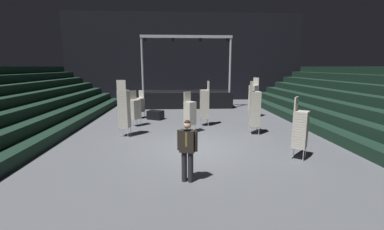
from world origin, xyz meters
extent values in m
cube|color=#515459|center=(0.00, 0.00, -0.05)|extent=(22.00, 30.00, 0.10)
cube|color=black|center=(0.00, 15.00, 4.00)|extent=(22.00, 0.30, 8.00)
cube|color=black|center=(-6.12, 1.00, 0.23)|extent=(0.75, 24.00, 0.45)
cube|color=black|center=(-6.88, 1.00, 0.68)|extent=(0.75, 24.00, 0.45)
cube|color=black|center=(-7.62, 1.00, 1.12)|extent=(0.75, 24.00, 0.45)
cube|color=black|center=(6.12, 1.00, 0.23)|extent=(0.75, 24.00, 0.45)
cube|color=black|center=(6.88, 1.00, 0.68)|extent=(0.75, 24.00, 0.45)
cube|color=black|center=(7.62, 1.00, 1.12)|extent=(0.75, 24.00, 0.45)
cube|color=black|center=(0.00, 10.70, 0.61)|extent=(6.97, 2.56, 1.22)
cylinder|color=#9EA0A8|center=(-3.24, 9.67, 3.24)|extent=(0.16, 0.16, 4.05)
cylinder|color=#9EA0A8|center=(3.24, 9.67, 3.24)|extent=(0.16, 0.16, 4.05)
cube|color=#9EA0A8|center=(0.00, 9.67, 5.27)|extent=(6.67, 0.20, 0.20)
cylinder|color=black|center=(-2.99, 9.67, 5.05)|extent=(0.18, 0.18, 0.22)
cylinder|color=black|center=(-1.00, 9.67, 5.05)|extent=(0.18, 0.18, 0.22)
cylinder|color=black|center=(1.00, 9.67, 5.05)|extent=(0.18, 0.18, 0.22)
cylinder|color=black|center=(2.99, 9.67, 5.05)|extent=(0.18, 0.18, 0.22)
cylinder|color=black|center=(-0.36, -2.91, 0.43)|extent=(0.15, 0.15, 0.86)
cylinder|color=black|center=(-0.53, -2.85, 0.43)|extent=(0.15, 0.15, 0.86)
cube|color=silver|center=(-0.46, -2.94, 1.16)|extent=(0.20, 0.15, 0.61)
cube|color=black|center=(-0.45, -2.88, 1.16)|extent=(0.45, 0.34, 0.61)
cube|color=brown|center=(-0.48, -2.99, 1.23)|extent=(0.06, 0.03, 0.39)
cylinder|color=black|center=(-0.22, -2.95, 1.17)|extent=(0.12, 0.12, 0.56)
cylinder|color=black|center=(-0.67, -2.81, 1.17)|extent=(0.12, 0.12, 0.56)
sphere|color=#DBAD89|center=(-0.45, -2.88, 1.60)|extent=(0.20, 0.20, 0.20)
sphere|color=black|center=(-0.45, -2.88, 1.66)|extent=(0.16, 0.16, 0.16)
cylinder|color=#B2B5BA|center=(3.94, 5.71, 0.20)|extent=(0.02, 0.02, 0.40)
cylinder|color=#B2B5BA|center=(3.72, 6.02, 0.20)|extent=(0.02, 0.02, 0.40)
cylinder|color=#B2B5BA|center=(4.25, 5.92, 0.20)|extent=(0.02, 0.02, 0.40)
cylinder|color=#B2B5BA|center=(4.03, 6.24, 0.20)|extent=(0.02, 0.02, 0.40)
cube|color=#B7B2A3|center=(3.99, 5.97, 0.44)|extent=(0.61, 0.61, 0.08)
cube|color=#B7B2A3|center=(3.99, 5.97, 0.53)|extent=(0.61, 0.61, 0.08)
cube|color=#B7B2A3|center=(3.99, 5.97, 0.61)|extent=(0.61, 0.61, 0.08)
cube|color=#B7B2A3|center=(3.99, 5.97, 0.70)|extent=(0.61, 0.61, 0.08)
cube|color=#B7B2A3|center=(3.99, 5.97, 0.78)|extent=(0.61, 0.61, 0.08)
cube|color=#B7B2A3|center=(3.99, 5.97, 0.87)|extent=(0.61, 0.61, 0.08)
cube|color=#B7B2A3|center=(3.99, 5.97, 0.95)|extent=(0.61, 0.61, 0.08)
cube|color=#B7B2A3|center=(3.99, 5.97, 1.04)|extent=(0.61, 0.61, 0.08)
cube|color=#B7B2A3|center=(3.99, 5.97, 1.12)|extent=(0.61, 0.61, 0.08)
cube|color=#B7B2A3|center=(3.99, 5.97, 1.21)|extent=(0.61, 0.61, 0.08)
cube|color=#B7B2A3|center=(3.99, 5.97, 1.29)|extent=(0.61, 0.61, 0.08)
cube|color=#B7B2A3|center=(3.99, 5.97, 1.38)|extent=(0.61, 0.61, 0.08)
cube|color=#B7B2A3|center=(3.99, 5.97, 1.46)|extent=(0.61, 0.61, 0.08)
cube|color=#B7B2A3|center=(3.99, 5.97, 1.55)|extent=(0.61, 0.61, 0.08)
cube|color=#B7B2A3|center=(3.99, 5.97, 1.63)|extent=(0.61, 0.61, 0.08)
cube|color=#B7B2A3|center=(3.99, 5.97, 1.72)|extent=(0.61, 0.61, 0.08)
cube|color=#B7B2A3|center=(3.99, 5.97, 1.80)|extent=(0.61, 0.61, 0.08)
cube|color=#B7B2A3|center=(3.99, 5.97, 1.89)|extent=(0.61, 0.61, 0.08)
cube|color=#B7B2A3|center=(3.99, 5.97, 1.97)|extent=(0.61, 0.61, 0.08)
cube|color=#B7B2A3|center=(4.15, 6.08, 2.25)|extent=(0.27, 0.36, 0.46)
cylinder|color=#B2B5BA|center=(-2.67, 3.99, 0.20)|extent=(0.02, 0.02, 0.40)
cylinder|color=#B2B5BA|center=(-2.95, 3.74, 0.20)|extent=(0.02, 0.02, 0.40)
cylinder|color=#B2B5BA|center=(-2.92, 4.28, 0.20)|extent=(0.02, 0.02, 0.40)
cylinder|color=#B2B5BA|center=(-3.21, 4.02, 0.20)|extent=(0.02, 0.02, 0.40)
cube|color=#B7B2A3|center=(-2.94, 4.01, 0.44)|extent=(0.62, 0.62, 0.08)
cube|color=#B7B2A3|center=(-2.94, 4.01, 0.53)|extent=(0.62, 0.62, 0.08)
cube|color=#B7B2A3|center=(-2.94, 4.01, 0.61)|extent=(0.62, 0.62, 0.08)
cube|color=#B7B2A3|center=(-2.94, 4.01, 0.70)|extent=(0.62, 0.62, 0.08)
cube|color=#B7B2A3|center=(-2.94, 4.01, 0.78)|extent=(0.62, 0.62, 0.08)
cube|color=#B7B2A3|center=(-2.94, 4.01, 0.87)|extent=(0.62, 0.62, 0.08)
cube|color=#B7B2A3|center=(-2.94, 4.01, 0.95)|extent=(0.62, 0.62, 0.08)
cube|color=#B7B2A3|center=(-2.94, 4.01, 1.04)|extent=(0.62, 0.62, 0.08)
cube|color=#B7B2A3|center=(-2.94, 4.01, 1.12)|extent=(0.62, 0.62, 0.08)
cube|color=#B7B2A3|center=(-2.94, 4.01, 1.21)|extent=(0.62, 0.62, 0.08)
cube|color=#B7B2A3|center=(-2.94, 4.01, 1.29)|extent=(0.62, 0.62, 0.08)
cube|color=#B7B2A3|center=(-2.94, 4.01, 1.38)|extent=(0.62, 0.62, 0.08)
cube|color=#B7B2A3|center=(-3.07, 4.15, 1.65)|extent=(0.33, 0.31, 0.46)
cylinder|color=#B2B5BA|center=(0.16, 2.44, 0.20)|extent=(0.02, 0.02, 0.40)
cylinder|color=#B2B5BA|center=(-0.14, 2.20, 0.20)|extent=(0.02, 0.02, 0.40)
cylinder|color=#B2B5BA|center=(-0.09, 2.74, 0.20)|extent=(0.02, 0.02, 0.40)
cylinder|color=#B2B5BA|center=(-0.38, 2.49, 0.20)|extent=(0.02, 0.02, 0.40)
cube|color=#B7B2A3|center=(-0.11, 2.47, 0.44)|extent=(0.62, 0.62, 0.08)
cube|color=#B7B2A3|center=(-0.11, 2.47, 0.53)|extent=(0.62, 0.62, 0.08)
cube|color=#B7B2A3|center=(-0.11, 2.47, 0.61)|extent=(0.62, 0.62, 0.08)
cube|color=#B7B2A3|center=(-0.11, 2.47, 0.70)|extent=(0.62, 0.62, 0.08)
cube|color=#B7B2A3|center=(-0.11, 2.47, 0.78)|extent=(0.62, 0.62, 0.08)
cube|color=#B7B2A3|center=(-0.11, 2.47, 0.87)|extent=(0.62, 0.62, 0.08)
cube|color=#B7B2A3|center=(-0.11, 2.47, 0.95)|extent=(0.62, 0.62, 0.08)
cube|color=#B7B2A3|center=(-0.11, 2.47, 1.04)|extent=(0.62, 0.62, 0.08)
cube|color=#B7B2A3|center=(-0.11, 2.47, 1.12)|extent=(0.62, 0.62, 0.08)
cube|color=#B7B2A3|center=(-0.11, 2.47, 1.21)|extent=(0.62, 0.62, 0.08)
cube|color=#B7B2A3|center=(-0.11, 2.47, 1.29)|extent=(0.62, 0.62, 0.08)
cube|color=#B7B2A3|center=(-0.11, 2.47, 1.38)|extent=(0.62, 0.62, 0.08)
cube|color=#B7B2A3|center=(-0.11, 2.47, 1.46)|extent=(0.62, 0.62, 0.08)
cube|color=#B7B2A3|center=(-0.24, 2.62, 1.73)|extent=(0.34, 0.30, 0.46)
cylinder|color=#B2B5BA|center=(0.55, 3.72, 0.20)|extent=(0.02, 0.02, 0.40)
cylinder|color=#B2B5BA|center=(0.53, 4.10, 0.20)|extent=(0.02, 0.02, 0.40)
cylinder|color=#B2B5BA|center=(0.93, 3.74, 0.20)|extent=(0.02, 0.02, 0.40)
cylinder|color=#B2B5BA|center=(0.91, 4.12, 0.20)|extent=(0.02, 0.02, 0.40)
cube|color=#B7B2A3|center=(0.73, 3.92, 0.44)|extent=(0.46, 0.46, 0.08)
cube|color=#B7B2A3|center=(0.73, 3.92, 0.53)|extent=(0.46, 0.46, 0.08)
cube|color=#B7B2A3|center=(0.73, 3.92, 0.61)|extent=(0.46, 0.46, 0.08)
cube|color=#B7B2A3|center=(0.73, 3.92, 0.70)|extent=(0.46, 0.46, 0.08)
cube|color=#B7B2A3|center=(0.73, 3.92, 0.78)|extent=(0.46, 0.46, 0.08)
cube|color=#B7B2A3|center=(0.73, 3.92, 0.87)|extent=(0.46, 0.46, 0.08)
cube|color=#B7B2A3|center=(0.73, 3.92, 0.95)|extent=(0.46, 0.46, 0.08)
cube|color=#B7B2A3|center=(0.73, 3.92, 1.04)|extent=(0.46, 0.46, 0.08)
cube|color=#B7B2A3|center=(0.73, 3.92, 1.12)|extent=(0.46, 0.46, 0.08)
cube|color=#B7B2A3|center=(0.73, 3.92, 1.21)|extent=(0.46, 0.46, 0.08)
cube|color=#B7B2A3|center=(0.73, 3.92, 1.29)|extent=(0.46, 0.46, 0.08)
cube|color=#B7B2A3|center=(0.73, 3.92, 1.38)|extent=(0.46, 0.46, 0.08)
cube|color=#B7B2A3|center=(0.73, 3.92, 1.46)|extent=(0.46, 0.46, 0.08)
cube|color=#B7B2A3|center=(0.73, 3.92, 1.55)|extent=(0.46, 0.46, 0.08)
cube|color=#B7B2A3|center=(0.73, 3.92, 1.63)|extent=(0.46, 0.46, 0.08)
cube|color=#B7B2A3|center=(0.73, 3.92, 1.72)|extent=(0.46, 0.46, 0.08)
cube|color=#B7B2A3|center=(0.73, 3.92, 1.80)|extent=(0.46, 0.46, 0.08)
cube|color=#B7B2A3|center=(0.73, 3.92, 1.89)|extent=(0.46, 0.46, 0.08)
cube|color=#B7B2A3|center=(0.93, 3.93, 2.16)|extent=(0.07, 0.41, 0.46)
cylinder|color=#B2B5BA|center=(-3.26, 2.22, 0.20)|extent=(0.02, 0.02, 0.40)
cylinder|color=#B2B5BA|center=(-2.88, 2.16, 0.20)|extent=(0.02, 0.02, 0.40)
cylinder|color=#B2B5BA|center=(-3.32, 1.85, 0.20)|extent=(0.02, 0.02, 0.40)
cylinder|color=#B2B5BA|center=(-2.95, 1.78, 0.20)|extent=(0.02, 0.02, 0.40)
cube|color=#B7B2A3|center=(-3.10, 2.00, 0.44)|extent=(0.51, 0.51, 0.08)
cube|color=#B7B2A3|center=(-3.10, 2.00, 0.53)|extent=(0.51, 0.51, 0.08)
cube|color=#B7B2A3|center=(-3.10, 2.00, 0.61)|extent=(0.51, 0.51, 0.08)
cube|color=#B7B2A3|center=(-3.10, 2.00, 0.70)|extent=(0.51, 0.51, 0.08)
cube|color=#B7B2A3|center=(-3.10, 2.00, 0.78)|extent=(0.51, 0.51, 0.08)
cube|color=#B7B2A3|center=(-3.10, 2.00, 0.87)|extent=(0.51, 0.51, 0.08)
cube|color=#B7B2A3|center=(-3.10, 2.00, 0.95)|extent=(0.51, 0.51, 0.08)
cube|color=#B7B2A3|center=(-3.10, 2.00, 1.04)|extent=(0.51, 0.51, 0.08)
cube|color=#B7B2A3|center=(-3.10, 2.00, 1.12)|extent=(0.51, 0.51, 0.08)
cube|color=#B7B2A3|center=(-3.10, 2.00, 1.21)|extent=(0.51, 0.51, 0.08)
cube|color=#B7B2A3|center=(-3.10, 2.00, 1.29)|extent=(0.51, 0.51, 0.08)
cube|color=#B7B2A3|center=(-3.10, 2.00, 1.38)|extent=(0.51, 0.51, 0.08)
cube|color=#B7B2A3|center=(-3.10, 2.00, 1.46)|extent=(0.51, 0.51, 0.08)
cube|color=#B7B2A3|center=(-3.10, 2.00, 1.55)|extent=(0.51, 0.51, 0.08)
cube|color=#B7B2A3|center=(-3.10, 2.00, 1.63)|extent=(0.51, 0.51, 0.08)
cube|color=#B7B2A3|center=(-3.10, 2.00, 1.72)|extent=(0.51, 0.51, 0.08)
cube|color=#B7B2A3|center=(-3.10, 2.00, 1.80)|extent=(0.51, 0.51, 0.08)
cube|color=#B7B2A3|center=(-3.10, 2.00, 1.89)|extent=(0.51, 0.51, 0.08)
cube|color=#B7B2A3|center=(-3.10, 2.00, 1.97)|extent=(0.51, 0.51, 0.08)
cube|color=#B7B2A3|center=(-3.10, 2.00, 2.06)|extent=(0.51, 0.51, 0.08)
cube|color=#B7B2A3|center=(-3.14, 1.81, 2.33)|extent=(0.41, 0.12, 0.46)
cylinder|color=#B2B5BA|center=(-2.97, 5.90, 0.20)|extent=(0.02, 0.02, 0.40)
cylinder|color=#B2B5BA|center=(-3.28, 6.12, 0.20)|extent=(0.02, 0.02, 0.40)
cylinder|color=#B2B5BA|center=(-2.76, 6.21, 0.20)|extent=(0.02, 0.02, 0.40)
cylinder|color=#B2B5BA|center=(-3.07, 6.43, 0.20)|extent=(0.02, 0.02, 0.40)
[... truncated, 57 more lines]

